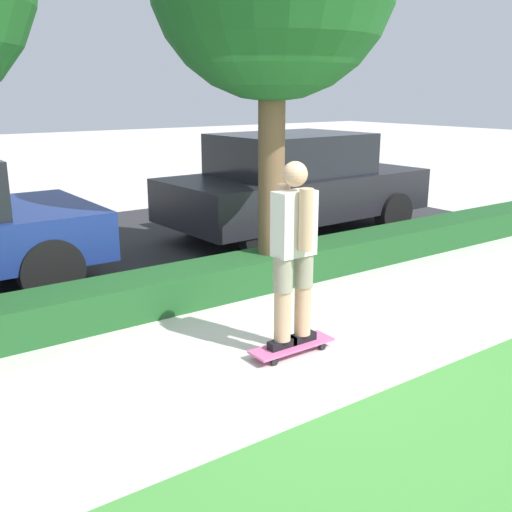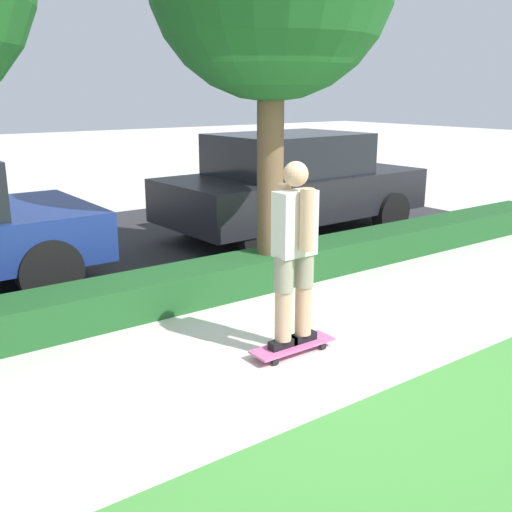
% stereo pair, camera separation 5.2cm
% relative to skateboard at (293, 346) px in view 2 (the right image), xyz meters
% --- Properties ---
extents(ground_plane, '(60.00, 60.00, 0.00)m').
position_rel_skateboard_xyz_m(ground_plane, '(0.16, 0.06, -0.07)').
color(ground_plane, beige).
extents(street_asphalt, '(12.56, 5.00, 0.01)m').
position_rel_skateboard_xyz_m(street_asphalt, '(0.16, 4.26, -0.06)').
color(street_asphalt, '#2D2D30').
rests_on(street_asphalt, ground_plane).
extents(hedge_row, '(12.56, 0.60, 0.38)m').
position_rel_skateboard_xyz_m(hedge_row, '(0.16, 1.66, 0.12)').
color(hedge_row, '#1E5123').
rests_on(hedge_row, ground_plane).
extents(skateboard, '(0.78, 0.24, 0.08)m').
position_rel_skateboard_xyz_m(skateboard, '(0.00, 0.00, 0.00)').
color(skateboard, '#DB5B93').
rests_on(skateboard, ground_plane).
extents(skater_person, '(0.48, 0.40, 1.57)m').
position_rel_skateboard_xyz_m(skater_person, '(0.00, 0.00, 0.85)').
color(skater_person, black).
rests_on(skater_person, skateboard).
extents(parked_car_middle, '(4.26, 1.99, 1.57)m').
position_rel_skateboard_xyz_m(parked_car_middle, '(2.85, 3.47, 0.74)').
color(parked_car_middle, black).
rests_on(parked_car_middle, ground_plane).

